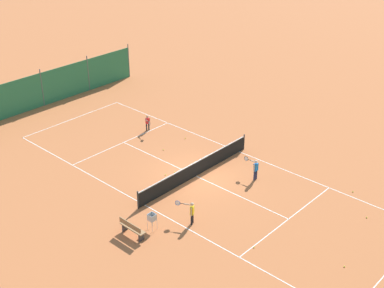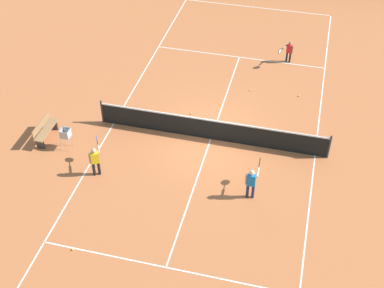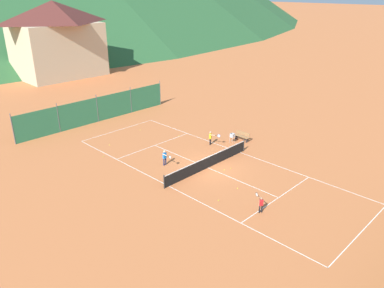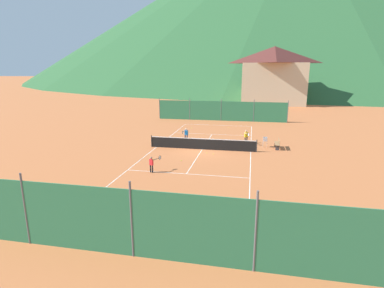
{
  "view_description": "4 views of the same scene",
  "coord_description": "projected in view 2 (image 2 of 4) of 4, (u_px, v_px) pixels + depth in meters",
  "views": [
    {
      "loc": [
        19.98,
        17.97,
        15.96
      ],
      "look_at": [
        -1.84,
        -2.0,
        0.71
      ],
      "focal_mm": 50.0,
      "sensor_mm": 36.0,
      "label": 1
    },
    {
      "loc": [
        -3.24,
        16.0,
        13.63
      ],
      "look_at": [
        0.41,
        1.43,
        0.83
      ],
      "focal_mm": 50.0,
      "sensor_mm": 36.0,
      "label": 2
    },
    {
      "loc": [
        -19.55,
        -17.47,
        13.07
      ],
      "look_at": [
        0.37,
        2.11,
        1.29
      ],
      "focal_mm": 35.0,
      "sensor_mm": 36.0,
      "label": 3
    },
    {
      "loc": [
        3.97,
        -24.53,
        6.58
      ],
      "look_at": [
        -0.59,
        -1.58,
        0.83
      ],
      "focal_mm": 28.0,
      "sensor_mm": 36.0,
      "label": 4
    }
  ],
  "objects": [
    {
      "name": "tennis_ball_by_net_right",
      "position": [
        250.0,
        90.0,
        23.77
      ],
      "size": [
        0.07,
        0.07,
        0.07
      ],
      "primitive_type": "sphere",
      "color": "#CCE033",
      "rests_on": "ground"
    },
    {
      "name": "tennis_ball_mid_court",
      "position": [
        299.0,
        96.0,
        23.44
      ],
      "size": [
        0.07,
        0.07,
        0.07
      ],
      "primitive_type": "sphere",
      "color": "#CCE033",
      "rests_on": "ground"
    },
    {
      "name": "ground_plane",
      "position": [
        211.0,
        139.0,
        21.25
      ],
      "size": [
        600.0,
        600.0,
        0.0
      ],
      "primitive_type": "plane",
      "color": "#BC6638"
    },
    {
      "name": "tennis_net",
      "position": [
        211.0,
        129.0,
        20.93
      ],
      "size": [
        9.18,
        0.08,
        1.06
      ],
      "color": "#2D2D2D",
      "rests_on": "ground"
    },
    {
      "name": "player_near_service",
      "position": [
        289.0,
        50.0,
        25.22
      ],
      "size": [
        0.63,
        0.86,
        1.09
      ],
      "color": "black",
      "rests_on": "ground"
    },
    {
      "name": "court_line_markings",
      "position": [
        211.0,
        139.0,
        21.25
      ],
      "size": [
        8.25,
        23.85,
        0.01
      ],
      "color": "white",
      "rests_on": "ground"
    },
    {
      "name": "ball_hopper",
      "position": [
        66.0,
        134.0,
        20.43
      ],
      "size": [
        0.36,
        0.36,
        0.89
      ],
      "color": "#B7B7BC",
      "rests_on": "ground"
    },
    {
      "name": "tennis_ball_service_box",
      "position": [
        204.0,
        118.0,
        22.21
      ],
      "size": [
        0.07,
        0.07,
        0.07
      ],
      "primitive_type": "sphere",
      "color": "#CCE033",
      "rests_on": "ground"
    },
    {
      "name": "tennis_ball_alley_right",
      "position": [
        191.0,
        114.0,
        22.46
      ],
      "size": [
        0.07,
        0.07,
        0.07
      ],
      "primitive_type": "sphere",
      "color": "#CCE033",
      "rests_on": "ground"
    },
    {
      "name": "tennis_ball_by_net_left",
      "position": [
        73.0,
        250.0,
        17.01
      ],
      "size": [
        0.07,
        0.07,
        0.07
      ],
      "primitive_type": "sphere",
      "color": "#CCE033",
      "rests_on": "ground"
    },
    {
      "name": "player_far_baseline",
      "position": [
        95.0,
        159.0,
        19.26
      ],
      "size": [
        0.48,
        1.06,
        1.25
      ],
      "color": "black",
      "rests_on": "ground"
    },
    {
      "name": "player_near_baseline",
      "position": [
        252.0,
        181.0,
        18.38
      ],
      "size": [
        0.43,
        1.05,
        1.27
      ],
      "color": "#23284C",
      "rests_on": "ground"
    },
    {
      "name": "courtside_bench",
      "position": [
        45.0,
        129.0,
        20.99
      ],
      "size": [
        0.36,
        1.5,
        0.84
      ],
      "color": "olive",
      "rests_on": "ground"
    }
  ]
}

